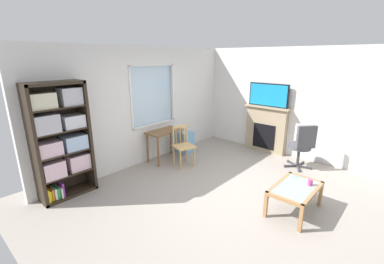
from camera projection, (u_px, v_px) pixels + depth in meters
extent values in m
cube|color=#9E9389|center=(236.00, 197.00, 4.49)|extent=(6.04, 5.99, 0.02)
cube|color=silver|center=(145.00, 143.00, 5.97)|extent=(5.04, 0.12, 0.82)
cube|color=silver|center=(141.00, 55.00, 5.41)|extent=(5.04, 0.12, 0.39)
cube|color=silver|center=(79.00, 105.00, 4.63)|extent=(2.16, 0.12, 1.36)
cube|color=silver|center=(193.00, 90.00, 6.86)|extent=(1.67, 0.12, 1.36)
cube|color=silver|center=(151.00, 95.00, 5.84)|extent=(1.22, 0.02, 1.36)
cube|color=white|center=(154.00, 124.00, 5.98)|extent=(1.28, 0.06, 0.03)
cube|color=white|center=(152.00, 65.00, 5.60)|extent=(1.28, 0.06, 0.03)
cube|color=white|center=(131.00, 99.00, 5.36)|extent=(0.03, 0.06, 1.36)
cube|color=white|center=(173.00, 93.00, 6.23)|extent=(0.03, 0.06, 1.36)
cube|color=silver|center=(299.00, 104.00, 5.97)|extent=(0.12, 5.19, 2.57)
cube|color=#2D2319|center=(33.00, 148.00, 3.97)|extent=(0.05, 0.38, 1.98)
cube|color=#2D2319|center=(86.00, 136.00, 4.58)|extent=(0.05, 0.38, 1.98)
cube|color=#2D2319|center=(53.00, 83.00, 4.00)|extent=(0.90, 0.38, 0.05)
cube|color=#2D2319|center=(69.00, 193.00, 4.55)|extent=(0.90, 0.38, 0.05)
cube|color=#2D2319|center=(57.00, 139.00, 4.39)|extent=(0.90, 0.02, 1.98)
cube|color=#2D2319|center=(66.00, 173.00, 4.44)|extent=(0.85, 0.36, 0.02)
cube|color=#2D2319|center=(63.00, 152.00, 4.33)|extent=(0.85, 0.36, 0.02)
cube|color=#2D2319|center=(60.00, 130.00, 4.22)|extent=(0.85, 0.36, 0.02)
cube|color=#2D2319|center=(56.00, 107.00, 4.11)|extent=(0.85, 0.36, 0.02)
cube|color=beige|center=(52.00, 169.00, 4.23)|extent=(0.34, 0.33, 0.28)
cube|color=beige|center=(78.00, 162.00, 4.54)|extent=(0.35, 0.27, 0.27)
cube|color=beige|center=(48.00, 149.00, 4.12)|extent=(0.37, 0.30, 0.23)
cube|color=#9EBCDB|center=(74.00, 142.00, 4.42)|extent=(0.37, 0.31, 0.25)
cube|color=#B2B2BC|center=(45.00, 124.00, 4.01)|extent=(0.38, 0.33, 0.29)
cube|color=silver|center=(72.00, 121.00, 4.33)|extent=(0.34, 0.29, 0.21)
cube|color=beige|center=(41.00, 101.00, 3.92)|extent=(0.37, 0.28, 0.24)
cube|color=#B2B2BC|center=(70.00, 96.00, 4.22)|extent=(0.33, 0.29, 0.29)
cube|color=yellow|center=(46.00, 194.00, 4.23)|extent=(0.03, 0.28, 0.22)
cube|color=yellow|center=(49.00, 195.00, 4.26)|extent=(0.03, 0.22, 0.18)
cube|color=orange|center=(51.00, 194.00, 4.29)|extent=(0.03, 0.22, 0.19)
cube|color=white|center=(54.00, 193.00, 4.32)|extent=(0.04, 0.23, 0.19)
cube|color=green|center=(57.00, 192.00, 4.35)|extent=(0.04, 0.24, 0.19)
cube|color=white|center=(59.00, 191.00, 4.38)|extent=(0.02, 0.30, 0.18)
cube|color=purple|center=(61.00, 188.00, 4.40)|extent=(0.03, 0.23, 0.24)
cube|color=brown|center=(164.00, 131.00, 5.87)|extent=(0.83, 0.46, 0.03)
cylinder|color=brown|center=(158.00, 152.00, 5.59)|extent=(0.04, 0.04, 0.69)
cylinder|color=brown|center=(181.00, 144.00, 6.11)|extent=(0.04, 0.04, 0.69)
cylinder|color=brown|center=(148.00, 148.00, 5.82)|extent=(0.04, 0.04, 0.69)
cylinder|color=brown|center=(171.00, 141.00, 6.34)|extent=(0.04, 0.04, 0.69)
cube|color=tan|center=(184.00, 146.00, 5.63)|extent=(0.52, 0.51, 0.04)
cylinder|color=tan|center=(181.00, 160.00, 5.48)|extent=(0.04, 0.04, 0.43)
cylinder|color=tan|center=(194.00, 157.00, 5.65)|extent=(0.04, 0.04, 0.43)
cylinder|color=tan|center=(174.00, 155.00, 5.75)|extent=(0.04, 0.04, 0.43)
cylinder|color=tan|center=(187.00, 153.00, 5.91)|extent=(0.04, 0.04, 0.43)
cylinder|color=tan|center=(173.00, 136.00, 5.62)|extent=(0.04, 0.04, 0.45)
cylinder|color=tan|center=(187.00, 134.00, 5.78)|extent=(0.04, 0.04, 0.45)
cube|color=tan|center=(180.00, 126.00, 5.65)|extent=(0.35, 0.14, 0.06)
cylinder|color=tan|center=(176.00, 137.00, 5.66)|extent=(0.02, 0.02, 0.35)
cylinder|color=tan|center=(180.00, 136.00, 5.71)|extent=(0.02, 0.02, 0.35)
cylinder|color=tan|center=(184.00, 135.00, 5.76)|extent=(0.02, 0.02, 0.35)
cube|color=#72ADDB|center=(184.00, 141.00, 6.53)|extent=(0.35, 0.40, 0.53)
cube|color=tan|center=(266.00, 130.00, 6.50)|extent=(0.18, 1.04, 1.13)
cube|color=black|center=(264.00, 136.00, 6.48)|extent=(0.03, 0.57, 0.62)
cube|color=tan|center=(267.00, 107.00, 6.32)|extent=(0.26, 1.14, 0.04)
cube|color=black|center=(268.00, 95.00, 6.24)|extent=(0.05, 1.00, 0.56)
cube|color=#198CCC|center=(268.00, 95.00, 6.22)|extent=(0.01, 0.95, 0.51)
cylinder|color=#4C4C51|center=(299.00, 146.00, 5.55)|extent=(0.48, 0.48, 0.09)
cube|color=#4C4C51|center=(306.00, 137.00, 5.26)|extent=(0.35, 0.33, 0.48)
cylinder|color=#38383D|center=(298.00, 157.00, 5.62)|extent=(0.06, 0.06, 0.42)
cube|color=#38383D|center=(291.00, 166.00, 5.66)|extent=(0.23, 0.22, 0.03)
cylinder|color=#38383D|center=(285.00, 166.00, 5.65)|extent=(0.05, 0.05, 0.05)
cube|color=#38383D|center=(298.00, 168.00, 5.54)|extent=(0.26, 0.17, 0.03)
cylinder|color=#38383D|center=(299.00, 171.00, 5.41)|extent=(0.05, 0.05, 0.05)
cube|color=#38383D|center=(304.00, 167.00, 5.61)|extent=(0.09, 0.28, 0.03)
cylinder|color=#38383D|center=(311.00, 168.00, 5.54)|extent=(0.05, 0.05, 0.05)
cube|color=#38383D|center=(300.00, 164.00, 5.76)|extent=(0.28, 0.07, 0.03)
cylinder|color=#38383D|center=(303.00, 162.00, 5.85)|extent=(0.05, 0.05, 0.05)
cube|color=#38383D|center=(292.00, 163.00, 5.80)|extent=(0.15, 0.27, 0.03)
cylinder|color=#38383D|center=(288.00, 161.00, 5.92)|extent=(0.05, 0.05, 0.05)
cube|color=#8C9E99|center=(296.00, 187.00, 3.95)|extent=(0.83, 0.47, 0.02)
cube|color=#A37547|center=(313.00, 194.00, 3.78)|extent=(0.93, 0.05, 0.05)
cube|color=#A37547|center=(279.00, 183.00, 4.12)|extent=(0.93, 0.05, 0.05)
cube|color=#A37547|center=(284.00, 200.00, 3.64)|extent=(0.05, 0.57, 0.05)
cube|color=#A37547|center=(306.00, 178.00, 4.27)|extent=(0.05, 0.57, 0.05)
cube|color=#A37547|center=(301.00, 220.00, 3.53)|extent=(0.05, 0.05, 0.37)
cube|color=#A37547|center=(320.00, 195.00, 4.16)|extent=(0.05, 0.05, 0.37)
cube|color=#A37547|center=(266.00, 206.00, 3.86)|extent=(0.05, 0.05, 0.37)
cube|color=#A37547|center=(289.00, 185.00, 4.49)|extent=(0.05, 0.05, 0.37)
cylinder|color=#DB3D84|center=(310.00, 182.00, 3.98)|extent=(0.07, 0.07, 0.09)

